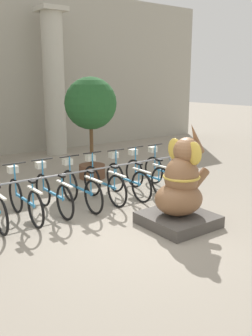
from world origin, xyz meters
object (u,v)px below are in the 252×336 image
at_px(elephant_statue, 181,192).
at_px(potted_tree, 91,108).
at_px(bicycle_5, 103,183).
at_px(bicycle_8, 166,171).
at_px(bicycle_7, 146,175).
at_px(bicycle_2, 24,199).
at_px(bicycle_6, 127,179).
at_px(bicycle_4, 80,188).
at_px(bicycle_3, 53,193).

relative_size(elephant_statue, potted_tree, 0.70).
xyz_separation_m(bicycle_5, bicycle_8, (1.89, -0.04, 0.00)).
bearing_deg(bicycle_7, elephant_statue, -112.68).
xyz_separation_m(elephant_statue, potted_tree, (0.47, 4.00, 1.30)).
relative_size(bicycle_2, bicycle_6, 1.00).
height_order(bicycle_4, bicycle_5, same).
bearing_deg(bicycle_8, bicycle_7, 177.76).
height_order(bicycle_2, bicycle_3, same).
height_order(bicycle_2, bicycle_7, same).
relative_size(bicycle_4, bicycle_8, 1.00).
bearing_deg(bicycle_6, bicycle_8, 0.67).
relative_size(bicycle_7, bicycle_8, 1.00).
bearing_deg(potted_tree, bicycle_7, -78.55).
bearing_deg(bicycle_8, bicycle_3, 179.47).
distance_m(bicycle_6, potted_tree, 2.52).
bearing_deg(bicycle_2, bicycle_4, 0.23).
bearing_deg(elephant_statue, bicycle_7, 67.32).
height_order(bicycle_3, potted_tree, potted_tree).
relative_size(bicycle_2, bicycle_3, 1.00).
xyz_separation_m(bicycle_2, potted_tree, (2.76, 1.99, 1.53)).
xyz_separation_m(bicycle_8, elephant_statue, (-1.49, -2.04, 0.23)).
height_order(bicycle_4, potted_tree, potted_tree).
bearing_deg(elephant_statue, bicycle_5, 100.82).
height_order(bicycle_2, bicycle_8, same).
distance_m(bicycle_8, potted_tree, 2.70).
bearing_deg(bicycle_2, potted_tree, 35.82).
xyz_separation_m(bicycle_2, elephant_statue, (2.29, -2.02, 0.23)).
xyz_separation_m(bicycle_3, elephant_statue, (1.66, -2.07, 0.23)).
relative_size(bicycle_2, bicycle_8, 1.00).
bearing_deg(bicycle_2, bicycle_8, 0.34).
xyz_separation_m(bicycle_2, bicycle_3, (0.63, 0.05, 0.00)).
distance_m(bicycle_3, bicycle_4, 0.63).
xyz_separation_m(bicycle_2, bicycle_5, (1.89, 0.07, 0.00)).
bearing_deg(bicycle_2, bicycle_7, 0.86).
xyz_separation_m(bicycle_2, bicycle_8, (3.78, 0.02, 0.00)).
bearing_deg(bicycle_5, bicycle_2, -178.02).
height_order(bicycle_2, bicycle_5, same).
relative_size(bicycle_6, bicycle_8, 1.00).
bearing_deg(bicycle_7, bicycle_8, -2.24).
bearing_deg(bicycle_4, bicycle_5, 5.46).
xyz_separation_m(bicycle_6, potted_tree, (0.24, 1.98, 1.53)).
bearing_deg(bicycle_5, bicycle_7, -0.82).
height_order(bicycle_4, elephant_statue, elephant_statue).
height_order(bicycle_3, bicycle_7, same).
bearing_deg(bicycle_7, bicycle_6, -176.42).
bearing_deg(bicycle_4, elephant_statue, -63.04).
xyz_separation_m(bicycle_5, potted_tree, (0.87, 1.92, 1.53)).
bearing_deg(bicycle_4, bicycle_2, -179.77).
bearing_deg(bicycle_7, bicycle_5, 179.18).
bearing_deg(elephant_statue, bicycle_4, 116.96).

